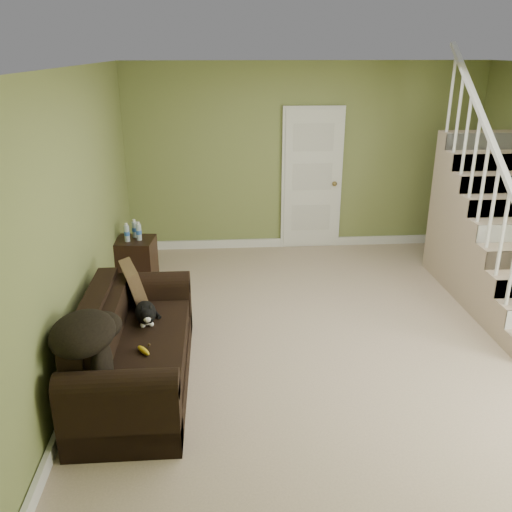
{
  "coord_description": "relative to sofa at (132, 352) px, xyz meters",
  "views": [
    {
      "loc": [
        -1.24,
        -4.78,
        2.75
      ],
      "look_at": [
        -0.89,
        0.06,
        0.88
      ],
      "focal_mm": 38.0,
      "sensor_mm": 36.0,
      "label": 1
    }
  ],
  "objects": [
    {
      "name": "floor",
      "position": [
        2.01,
        0.66,
        -0.3
      ],
      "size": [
        5.0,
        5.5,
        0.01
      ],
      "primitive_type": "cube",
      "color": "tan",
      "rests_on": "ground"
    },
    {
      "name": "ceiling",
      "position": [
        2.01,
        0.66,
        2.3
      ],
      "size": [
        5.0,
        5.5,
        0.01
      ],
      "primitive_type": "cube",
      "color": "white",
      "rests_on": "wall_back"
    },
    {
      "name": "wall_back",
      "position": [
        2.01,
        3.41,
        1.0
      ],
      "size": [
        5.0,
        0.04,
        2.6
      ],
      "primitive_type": "cube",
      "color": "olive",
      "rests_on": "floor"
    },
    {
      "name": "wall_front",
      "position": [
        2.01,
        -2.09,
        1.0
      ],
      "size": [
        5.0,
        0.04,
        2.6
      ],
      "primitive_type": "cube",
      "color": "olive",
      "rests_on": "floor"
    },
    {
      "name": "wall_left",
      "position": [
        -0.49,
        0.66,
        1.0
      ],
      "size": [
        0.04,
        5.5,
        2.6
      ],
      "primitive_type": "cube",
      "color": "olive",
      "rests_on": "floor"
    },
    {
      "name": "baseboard_back",
      "position": [
        2.01,
        3.38,
        -0.24
      ],
      "size": [
        5.0,
        0.04,
        0.12
      ],
      "primitive_type": "cube",
      "color": "white",
      "rests_on": "floor"
    },
    {
      "name": "baseboard_left",
      "position": [
        -0.46,
        0.66,
        -0.24
      ],
      "size": [
        0.04,
        5.5,
        0.12
      ],
      "primitive_type": "cube",
      "color": "white",
      "rests_on": "floor"
    },
    {
      "name": "door",
      "position": [
        2.11,
        3.37,
        0.71
      ],
      "size": [
        0.86,
        0.12,
        2.02
      ],
      "color": "white",
      "rests_on": "floor"
    },
    {
      "name": "staircase",
      "position": [
        4.01,
        1.63,
        0.34
      ],
      "size": [
        1.0,
        2.51,
        2.82
      ],
      "color": "tan",
      "rests_on": "floor"
    },
    {
      "name": "sofa",
      "position": [
        0.0,
        0.0,
        0.0
      ],
      "size": [
        0.86,
        1.99,
        0.79
      ],
      "color": "black",
      "rests_on": "floor"
    },
    {
      "name": "side_table",
      "position": [
        -0.26,
        2.25,
        -0.01
      ],
      "size": [
        0.5,
        0.5,
        0.78
      ],
      "rotation": [
        0.0,
        0.0,
        -0.1
      ],
      "color": "black",
      "rests_on": "floor"
    },
    {
      "name": "cat",
      "position": [
        0.1,
        0.3,
        0.22
      ],
      "size": [
        0.28,
        0.5,
        0.24
      ],
      "rotation": [
        0.0,
        0.0,
        0.19
      ],
      "color": "black",
      "rests_on": "sofa"
    },
    {
      "name": "banana",
      "position": [
        0.14,
        -0.23,
        0.15
      ],
      "size": [
        0.14,
        0.17,
        0.05
      ],
      "primitive_type": "ellipsoid",
      "rotation": [
        0.0,
        0.0,
        0.64
      ],
      "color": "yellow",
      "rests_on": "sofa"
    },
    {
      "name": "throw_pillow",
      "position": [
        -0.04,
        0.71,
        0.3
      ],
      "size": [
        0.35,
        0.5,
        0.47
      ],
      "primitive_type": "cube",
      "rotation": [
        0.0,
        -0.24,
        0.31
      ],
      "color": "#48311D",
      "rests_on": "sofa"
    },
    {
      "name": "throw_blanket",
      "position": [
        -0.23,
        -0.56,
        0.51
      ],
      "size": [
        0.56,
        0.68,
        0.25
      ],
      "primitive_type": "ellipsoid",
      "rotation": [
        0.0,
        0.0,
        -0.16
      ],
      "color": "black",
      "rests_on": "sofa"
    }
  ]
}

